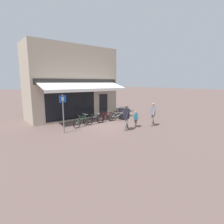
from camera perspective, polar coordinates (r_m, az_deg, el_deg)
The scene contains 12 objects.
ground_plane at distance 13.19m, azimuth -2.44°, elevation -4.32°, with size 160.00×160.00×0.00m, color brown.
shop_front at distance 16.33m, azimuth -12.83°, elevation 9.22°, with size 7.85×4.71×6.26m.
bike_rack_rail at distance 13.93m, azimuth -3.93°, elevation -1.55°, with size 3.89×0.04×0.57m.
bicycle_green at distance 12.85m, azimuth -9.85°, elevation -3.01°, with size 1.69×0.70×0.88m.
bicycle_black at distance 13.47m, azimuth -5.66°, elevation -2.45°, with size 1.70×0.52×0.82m.
bicycle_red at distance 14.24m, azimuth -2.09°, elevation -1.66°, with size 1.78×0.52×0.89m.
bicycle_silver at distance 14.65m, azimuth 2.05°, elevation -1.40°, with size 1.63×0.77×0.84m.
pedestrian_adult at distance 11.68m, azimuth 4.73°, elevation -0.96°, with size 0.64×0.62×1.74m.
pedestrian_child at distance 12.63m, azimuth 7.79°, elevation -1.78°, with size 0.41×0.53×1.18m.
pedestrian_second_adult at distance 13.17m, azimuth 13.25°, elevation 0.08°, with size 0.61×0.51×1.73m.
litter_bin at distance 15.29m, azimuth 3.34°, elevation -0.21°, with size 0.62×0.62×1.13m.
parking_sign at distance 11.25m, azimuth -15.67°, elevation 0.71°, with size 0.44×0.07×2.46m.
Camera 1 is at (-7.54, -10.34, 3.20)m, focal length 28.00 mm.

